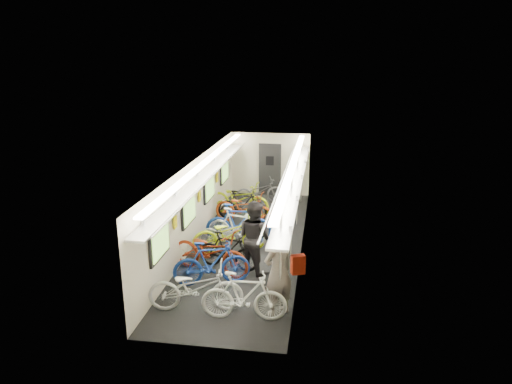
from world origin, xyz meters
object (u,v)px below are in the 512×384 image
(passenger_near, at_px, (278,271))
(passenger_mid, at_px, (254,237))
(bicycle_1, at_px, (212,263))
(backpack, at_px, (298,264))
(bicycle_0, at_px, (196,288))

(passenger_near, height_order, passenger_mid, passenger_near)
(bicycle_1, relative_size, passenger_near, 0.94)
(passenger_near, distance_m, backpack, 0.61)
(bicycle_0, height_order, bicycle_1, bicycle_1)
(passenger_near, bearing_deg, bicycle_1, -75.87)
(bicycle_0, xyz_separation_m, backpack, (2.11, -0.20, 0.76))
(bicycle_1, height_order, backpack, backpack)
(passenger_near, xyz_separation_m, passenger_mid, (-0.78, 1.88, -0.04))
(bicycle_1, distance_m, passenger_mid, 1.26)
(passenger_near, bearing_deg, bicycle_0, -39.53)
(bicycle_0, bearing_deg, passenger_mid, -33.55)
(passenger_mid, bearing_deg, bicycle_0, 102.62)
(bicycle_1, xyz_separation_m, passenger_mid, (0.87, 0.83, 0.37))
(backpack, bearing_deg, passenger_mid, 97.08)
(bicycle_0, relative_size, passenger_near, 1.04)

